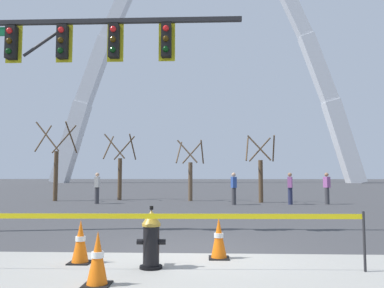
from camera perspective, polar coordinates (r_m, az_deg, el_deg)
ground_plane at (r=7.65m, az=-0.22°, el=-15.86°), size 240.00×240.00×0.00m
fire_hydrant at (r=6.30m, az=-6.11°, el=-13.95°), size 0.46×0.48×0.99m
caution_tape_barrier at (r=6.11m, az=-7.02°, el=-12.38°), size 6.81×0.20×0.92m
traffic_cone_by_hydrant at (r=6.89m, az=-16.37°, el=-13.91°), size 0.36×0.36×0.73m
traffic_cone_mid_sidewalk at (r=5.51m, az=-13.97°, el=-16.37°), size 0.36×0.36×0.73m
traffic_cone_curb_edge at (r=6.99m, az=4.04°, el=-13.94°), size 0.36×0.36×0.73m
traffic_signal_gantry at (r=11.10m, az=-20.97°, el=10.91°), size 7.82×0.44×6.00m
monument_arch at (r=71.79m, az=1.97°, el=12.65°), size 56.14×2.79×52.07m
tree_far_left at (r=23.18m, az=-19.71°, el=-3.13°), size 2.05×2.06×4.46m
tree_left_mid at (r=23.06m, az=-10.76°, el=-3.96°), size 1.79×1.80×3.87m
tree_center_left at (r=21.83m, az=-0.25°, el=-4.51°), size 1.60×1.61×3.45m
tree_center_right at (r=20.87m, az=10.23°, el=-4.27°), size 1.66×1.67×3.57m
pedestrian_walking_left at (r=20.49m, az=19.56°, el=-6.23°), size 0.30×0.39×1.59m
pedestrian_standing_center at (r=19.11m, az=6.28°, el=-6.60°), size 0.28×0.38×1.59m
pedestrian_walking_right at (r=20.26m, az=-14.04°, el=-6.38°), size 0.22×0.34×1.59m
pedestrian_near_trees at (r=19.81m, az=14.49°, el=-6.41°), size 0.31×0.39×1.59m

